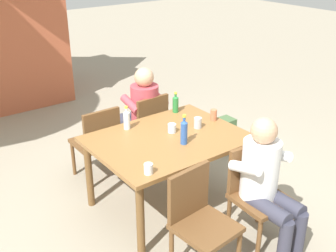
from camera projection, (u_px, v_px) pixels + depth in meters
ground_plane at (168, 204)px, 4.26m from camera, size 24.00×24.00×0.00m
dining_table at (168, 146)px, 3.98m from camera, size 1.42×1.08×0.76m
chair_far_right at (147, 125)px, 4.85m from camera, size 0.46×0.46×0.87m
chair_near_right at (255, 189)px, 3.62m from camera, size 0.47×0.47×0.87m
chair_near_left at (199, 217)px, 3.27m from camera, size 0.48×0.48×0.87m
chair_far_left at (98, 140)px, 4.50m from camera, size 0.44×0.44×0.87m
person_in_white_shirt at (141, 109)px, 4.85m from camera, size 0.47×0.61×1.18m
person_in_plaid_shirt at (267, 179)px, 3.47m from camera, size 0.47×0.61×1.18m
bottle_green at (176, 104)px, 4.48m from camera, size 0.06×0.06×0.23m
bottle_blue at (184, 131)px, 3.78m from camera, size 0.06×0.06×0.29m
bottle_clear at (127, 119)px, 4.08m from camera, size 0.06×0.06×0.24m
cup_steel at (198, 123)px, 4.13m from camera, size 0.08×0.08×0.11m
cup_glass at (172, 128)px, 4.03m from camera, size 0.08×0.08×0.09m
cup_white at (148, 169)px, 3.33m from camera, size 0.07×0.07×0.09m
cup_terracotta at (214, 115)px, 4.29m from camera, size 0.07×0.07×0.12m
backpack_by_near_side at (223, 135)px, 5.25m from camera, size 0.28×0.26×0.42m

